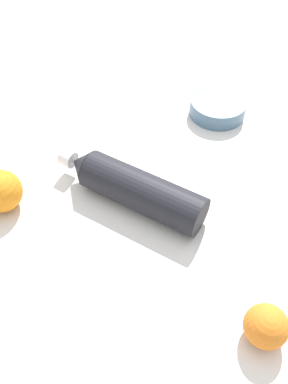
{
  "coord_description": "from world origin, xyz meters",
  "views": [
    {
      "loc": [
        0.48,
        -0.0,
        0.58
      ],
      "look_at": [
        0.01,
        -0.0,
        0.04
      ],
      "focal_mm": 36.93,
      "sensor_mm": 36.0,
      "label": 1
    }
  ],
  "objects_px": {
    "water_bottle": "(133,187)",
    "ceramic_bowl": "(219,107)",
    "orange_1": "(2,191)",
    "orange_0": "(268,326)"
  },
  "relations": [
    {
      "from": "orange_1",
      "to": "ceramic_bowl",
      "type": "bearing_deg",
      "value": 122.21
    },
    {
      "from": "water_bottle",
      "to": "orange_1",
      "type": "xyz_separation_m",
      "value": [
        0.01,
        -0.24,
        0.0
      ]
    },
    {
      "from": "ceramic_bowl",
      "to": "water_bottle",
      "type": "bearing_deg",
      "value": -36.57
    },
    {
      "from": "orange_0",
      "to": "orange_1",
      "type": "height_order",
      "value": "orange_1"
    },
    {
      "from": "water_bottle",
      "to": "orange_1",
      "type": "bearing_deg",
      "value": 33.6
    },
    {
      "from": "water_bottle",
      "to": "ceramic_bowl",
      "type": "relative_size",
      "value": 2.23
    },
    {
      "from": "ceramic_bowl",
      "to": "orange_0",
      "type": "bearing_deg",
      "value": 0.17
    },
    {
      "from": "water_bottle",
      "to": "orange_0",
      "type": "height_order",
      "value": "water_bottle"
    },
    {
      "from": "water_bottle",
      "to": "orange_1",
      "type": "distance_m",
      "value": 0.24
    },
    {
      "from": "orange_1",
      "to": "water_bottle",
      "type": "bearing_deg",
      "value": 92.68
    }
  ]
}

